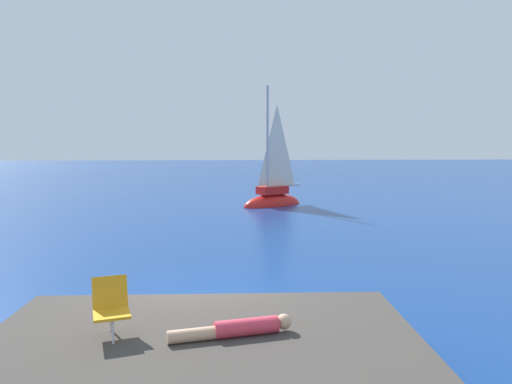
{
  "coord_description": "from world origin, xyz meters",
  "views": [
    {
      "loc": [
        0.62,
        -9.6,
        3.58
      ],
      "look_at": [
        1.9,
        12.96,
        1.15
      ],
      "focal_mm": 33.33,
      "sensor_mm": 36.0,
      "label": 1
    }
  ],
  "objects": [
    {
      "name": "ground_plane",
      "position": [
        0.0,
        0.0,
        0.0
      ],
      "size": [
        160.0,
        160.0,
        0.0
      ],
      "primitive_type": "plane",
      "color": "navy"
    },
    {
      "name": "shore_ledge",
      "position": [
        0.22,
        -3.71,
        0.44
      ],
      "size": [
        6.18,
        4.83,
        0.87
      ],
      "primitive_type": "cube",
      "rotation": [
        0.0,
        0.0,
        -0.02
      ],
      "color": "#423D38",
      "rests_on": "ground"
    },
    {
      "name": "boulder_seaward",
      "position": [
        -2.48,
        -1.46,
        0.0
      ],
      "size": [
        0.98,
        1.25,
        0.79
      ],
      "primitive_type": "cube",
      "rotation": [
        0.03,
        -0.14,
        1.63
      ],
      "color": "#3A3C37",
      "rests_on": "ground"
    },
    {
      "name": "boulder_inland",
      "position": [
        -1.5,
        -1.44,
        0.0
      ],
      "size": [
        1.06,
        1.23,
        0.77
      ],
      "primitive_type": "cube",
      "rotation": [
        0.1,
        -0.02,
        1.54
      ],
      "color": "#403534",
      "rests_on": "ground"
    },
    {
      "name": "sailboat_near",
      "position": [
        3.03,
        16.55,
        0.39
      ],
      "size": [
        3.88,
        3.14,
        7.2
      ],
      "rotation": [
        0.0,
        0.0,
        3.71
      ],
      "color": "red",
      "rests_on": "ground"
    },
    {
      "name": "person_sunbather",
      "position": [
        0.72,
        -3.24,
        0.99
      ],
      "size": [
        1.74,
        0.55,
        0.25
      ],
      "rotation": [
        0.0,
        0.0,
        3.36
      ],
      "color": "#DB384C",
      "rests_on": "shore_ledge"
    },
    {
      "name": "beach_chair",
      "position": [
        -1.04,
        -3.08,
        1.31
      ],
      "size": [
        0.63,
        0.71,
        0.8
      ],
      "rotation": [
        0.0,
        0.0,
        5.01
      ],
      "color": "orange",
      "rests_on": "shore_ledge"
    }
  ]
}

